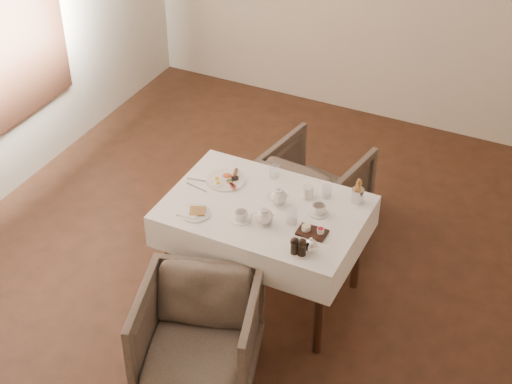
{
  "coord_description": "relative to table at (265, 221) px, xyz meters",
  "views": [
    {
      "loc": [
        1.86,
        -3.84,
        3.8
      ],
      "look_at": [
        0.06,
        -0.15,
        0.82
      ],
      "focal_mm": 55.0,
      "sensor_mm": 36.0,
      "label": 1
    }
  ],
  "objects": [
    {
      "name": "silver_pot",
      "position": [
        0.44,
        -0.28,
        0.17
      ],
      "size": [
        0.11,
        0.1,
        0.11
      ],
      "primitive_type": null,
      "rotation": [
        0.0,
        0.0,
        0.17
      ],
      "color": "white",
      "rests_on": "table"
    },
    {
      "name": "teapot_centre",
      "position": [
        0.07,
        0.07,
        0.18
      ],
      "size": [
        0.18,
        0.16,
        0.12
      ],
      "primitive_type": null,
      "rotation": [
        0.0,
        0.0,
        0.34
      ],
      "color": "white",
      "rests_on": "table"
    },
    {
      "name": "armchair_near",
      "position": [
        -0.05,
        -0.83,
        -0.31
      ],
      "size": [
        0.88,
        0.9,
        0.66
      ],
      "primitive_type": "imported",
      "rotation": [
        0.0,
        0.0,
        0.29
      ],
      "color": "#493D35",
      "rests_on": "ground"
    },
    {
      "name": "armchair_far",
      "position": [
        -0.01,
        0.93,
        -0.32
      ],
      "size": [
        0.78,
        0.8,
        0.64
      ],
      "primitive_type": "imported",
      "rotation": [
        0.0,
        0.0,
        2.98
      ],
      "color": "#493D35",
      "rests_on": "ground"
    },
    {
      "name": "teacup_far",
      "position": [
        0.34,
        0.08,
        0.15
      ],
      "size": [
        0.13,
        0.13,
        0.06
      ],
      "rotation": [
        0.0,
        0.0,
        -0.26
      ],
      "color": "white",
      "rests_on": "table"
    },
    {
      "name": "condiment_board",
      "position": [
        0.38,
        -0.12,
        0.13
      ],
      "size": [
        0.18,
        0.12,
        0.05
      ],
      "rotation": [
        0.0,
        0.0,
        0.01
      ],
      "color": "black",
      "rests_on": "table"
    },
    {
      "name": "creamer",
      "position": [
        0.21,
        0.22,
        0.16
      ],
      "size": [
        0.09,
        0.09,
        0.08
      ],
      "primitive_type": "cylinder",
      "rotation": [
        0.0,
        0.0,
        -0.33
      ],
      "color": "white",
      "rests_on": "table"
    },
    {
      "name": "cutlery_knife",
      "position": [
        -0.5,
        -0.01,
        0.12
      ],
      "size": [
        0.18,
        0.05,
        0.0
      ],
      "primitive_type": "cube",
      "rotation": [
        0.0,
        0.0,
        1.37
      ],
      "color": "silver",
      "rests_on": "table"
    },
    {
      "name": "fries_cup",
      "position": [
        0.52,
        0.31,
        0.19
      ],
      "size": [
        0.08,
        0.08,
        0.17
      ],
      "rotation": [
        0.0,
        0.0,
        -0.35
      ],
      "color": "silver",
      "rests_on": "table"
    },
    {
      "name": "glass_left",
      "position": [
        -0.09,
        0.33,
        0.16
      ],
      "size": [
        0.09,
        0.09,
        0.09
      ],
      "primitive_type": "cylinder",
      "rotation": [
        0.0,
        0.0,
        -0.37
      ],
      "color": "silver",
      "rests_on": "table"
    },
    {
      "name": "teapot_front",
      "position": [
        0.07,
        -0.16,
        0.18
      ],
      "size": [
        0.18,
        0.17,
        0.12
      ],
      "primitive_type": null,
      "rotation": [
        0.0,
        0.0,
        0.38
      ],
      "color": "white",
      "rests_on": "table"
    },
    {
      "name": "breakfast_plate",
      "position": [
        -0.36,
        0.15,
        0.13
      ],
      "size": [
        0.27,
        0.27,
        0.03
      ],
      "rotation": [
        0.0,
        0.0,
        -0.15
      ],
      "color": "white",
      "rests_on": "table"
    },
    {
      "name": "teacup_near",
      "position": [
        -0.07,
        -0.19,
        0.15
      ],
      "size": [
        0.13,
        0.13,
        0.06
      ],
      "rotation": [
        0.0,
        0.0,
        0.12
      ],
      "color": "white",
      "rests_on": "table"
    },
    {
      "name": "cutlery_fork",
      "position": [
        -0.51,
        0.07,
        0.12
      ],
      "size": [
        0.2,
        0.05,
        0.0
      ],
      "primitive_type": "cube",
      "rotation": [
        0.0,
        0.0,
        1.74
      ],
      "color": "silver",
      "rests_on": "table"
    },
    {
      "name": "table",
      "position": [
        0.0,
        0.0,
        0.0
      ],
      "size": [
        1.28,
        0.88,
        0.75
      ],
      "color": "black",
      "rests_on": "ground"
    },
    {
      "name": "side_plate",
      "position": [
        -0.37,
        -0.27,
        0.13
      ],
      "size": [
        0.2,
        0.2,
        0.02
      ],
      "rotation": [
        0.0,
        0.0,
        0.23
      ],
      "color": "white",
      "rests_on": "table"
    },
    {
      "name": "glass_right",
      "position": [
        0.32,
        0.27,
        0.16
      ],
      "size": [
        0.08,
        0.08,
        0.09
      ],
      "primitive_type": "cylinder",
      "rotation": [
        0.0,
        0.0,
        -0.4
      ],
      "color": "silver",
      "rests_on": "table"
    },
    {
      "name": "pepper_mill_right",
      "position": [
        0.4,
        -0.33,
        0.18
      ],
      "size": [
        0.06,
        0.06,
        0.12
      ],
      "primitive_type": null,
      "rotation": [
        0.0,
        0.0,
        -0.03
      ],
      "color": "black",
      "rests_on": "table"
    },
    {
      "name": "glass_mid",
      "position": [
        0.23,
        -0.08,
        0.17
      ],
      "size": [
        0.09,
        0.09,
        0.1
      ],
      "primitive_type": "cylinder",
      "rotation": [
        0.0,
        0.0,
        -0.38
      ],
      "color": "silver",
      "rests_on": "table"
    },
    {
      "name": "pepper_mill_left",
      "position": [
        0.36,
        -0.34,
        0.17
      ],
      "size": [
        0.06,
        0.06,
        0.11
      ],
      "primitive_type": null,
      "rotation": [
        0.0,
        0.0,
        -0.18
      ],
      "color": "black",
      "rests_on": "table"
    }
  ]
}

